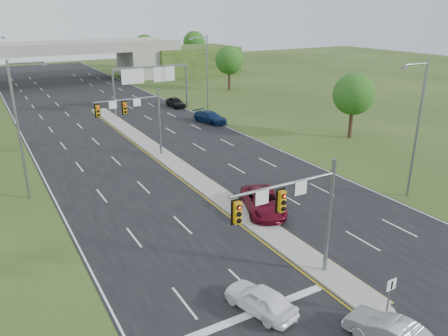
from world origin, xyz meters
TOP-DOWN VIEW (x-y plane):
  - ground at (0.00, 0.00)m, footprint 240.00×240.00m
  - road at (0.00, 35.00)m, footprint 24.00×160.00m
  - median at (0.00, 23.00)m, footprint 2.00×54.00m
  - median_nose at (0.00, -4.00)m, footprint 2.00×2.00m
  - lane_markings at (-0.60, 28.91)m, footprint 23.72×160.00m
  - signal_mast_near at (-2.26, -0.07)m, footprint 6.62×0.60m
  - signal_mast_far at (-2.26, 24.93)m, footprint 6.62×0.60m
  - keep_right_sign at (0.00, -4.53)m, footprint 0.60×0.13m
  - sign_gantry at (6.68, 44.92)m, footprint 11.58×0.44m
  - overpass at (0.00, 80.00)m, footprint 80.00×14.00m
  - lightpole_l_mid at (-13.30, 20.00)m, footprint 2.85×0.25m
  - lightpole_r_near at (13.30, 5.00)m, footprint 2.85×0.25m
  - lightpole_r_far at (13.30, 40.00)m, footprint 2.85×0.25m
  - tree_r_near at (22.00, 20.00)m, footprint 4.80×4.80m
  - tree_r_mid at (26.00, 55.00)m, footprint 5.20×5.20m
  - tree_back_c at (24.00, 94.00)m, footprint 5.60×5.60m
  - tree_back_d at (38.00, 94.00)m, footprint 6.00×6.00m
  - car_white at (-5.21, -0.99)m, footprint 2.60×4.30m
  - car_silver at (-1.50, -5.99)m, footprint 2.41×4.45m
  - car_far_a at (1.50, 8.45)m, footprint 4.58×6.29m
  - car_far_b at (11.00, 34.61)m, footprint 3.38×5.56m
  - car_far_c at (11.00, 46.00)m, footprint 1.90×4.46m

SIDE VIEW (x-z plane):
  - ground at x=0.00m, z-range 0.00..0.00m
  - road at x=0.00m, z-range 0.00..0.02m
  - lane_markings at x=-0.60m, z-range 0.02..0.03m
  - median at x=0.00m, z-range 0.02..0.18m
  - median_nose at x=0.00m, z-range 0.02..0.18m
  - car_white at x=-5.21m, z-range 0.02..1.39m
  - car_silver at x=-1.50m, z-range 0.02..1.41m
  - car_far_c at x=11.00m, z-range 0.02..1.52m
  - car_far_b at x=11.00m, z-range 0.02..1.53m
  - car_far_a at x=1.50m, z-range 0.02..1.61m
  - keep_right_sign at x=0.00m, z-range 0.42..2.62m
  - overpass at x=0.00m, z-range -0.50..7.60m
  - signal_mast_near at x=-2.26m, z-range 1.23..8.23m
  - signal_mast_far at x=-2.26m, z-range 1.23..8.23m
  - tree_r_near at x=22.00m, z-range 1.38..8.98m
  - sign_gantry at x=6.68m, z-range 1.90..8.58m
  - tree_r_mid at x=26.00m, z-range 1.44..9.57m
  - tree_back_c at x=24.00m, z-range 1.35..9.67m
  - tree_back_d at x=38.00m, z-range 1.41..10.26m
  - lightpole_l_mid at x=-13.30m, z-range 0.60..11.60m
  - lightpole_r_near at x=13.30m, z-range 0.60..11.60m
  - lightpole_r_far at x=13.30m, z-range 0.60..11.60m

